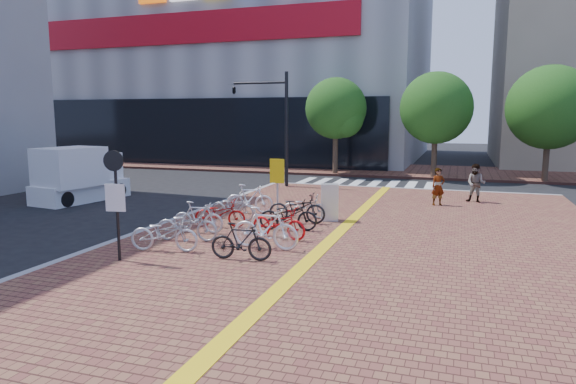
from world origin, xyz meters
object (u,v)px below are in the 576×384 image
(bike_0, at_px, (164,233))
(bike_9, at_px, (288,215))
(pedestrian_a, at_px, (438,187))
(yellow_sign, at_px, (277,176))
(bike_8, at_px, (279,223))
(traffic_light_pole, at_px, (262,108))
(bike_11, at_px, (305,206))
(bike_7, at_px, (265,228))
(bike_4, at_px, (232,207))
(bike_5, at_px, (249,199))
(utility_box, at_px, (330,202))
(notice_sign, at_px, (115,192))
(pedestrian_b, at_px, (476,183))
(box_truck, at_px, (79,175))
(bike_10, at_px, (297,208))
(bike_6, at_px, (241,241))
(bike_3, at_px, (220,214))
(bike_2, at_px, (198,217))
(bike_1, at_px, (187,224))

(bike_0, distance_m, bike_9, 4.19)
(pedestrian_a, xyz_separation_m, yellow_sign, (-5.54, -3.86, 0.66))
(bike_8, xyz_separation_m, traffic_light_pole, (-4.79, 10.86, 3.53))
(bike_11, bearing_deg, bike_8, 174.75)
(bike_7, height_order, traffic_light_pole, traffic_light_pole)
(bike_4, xyz_separation_m, pedestrian_a, (6.68, 5.32, 0.30))
(bike_5, relative_size, utility_box, 1.41)
(bike_5, relative_size, bike_11, 1.13)
(notice_sign, bearing_deg, bike_11, 66.66)
(pedestrian_b, height_order, box_truck, box_truck)
(bike_7, xyz_separation_m, notice_sign, (-3.09, -2.23, 1.17))
(bike_10, xyz_separation_m, traffic_light_pole, (-4.63, 8.57, 3.48))
(bike_7, xyz_separation_m, bike_8, (-0.07, 1.28, -0.11))
(bike_10, height_order, pedestrian_b, pedestrian_b)
(bike_6, height_order, traffic_light_pole, traffic_light_pole)
(bike_4, bearing_deg, bike_8, -123.49)
(bike_5, height_order, traffic_light_pole, traffic_light_pole)
(utility_box, bearing_deg, notice_sign, -120.19)
(pedestrian_a, bearing_deg, bike_3, -162.12)
(bike_2, xyz_separation_m, bike_9, (2.52, 1.27, -0.01))
(bike_8, distance_m, bike_9, 1.13)
(pedestrian_a, bearing_deg, bike_1, -154.89)
(bike_6, bearing_deg, bike_10, -5.30)
(bike_6, bearing_deg, bike_2, 40.85)
(bike_1, xyz_separation_m, notice_sign, (-0.60, -2.37, 1.26))
(bike_9, bearing_deg, bike_10, -5.85)
(yellow_sign, bearing_deg, notice_sign, -103.45)
(bike_3, xyz_separation_m, utility_box, (3.13, 2.17, 0.20))
(utility_box, bearing_deg, bike_5, 173.58)
(pedestrian_a, height_order, notice_sign, notice_sign)
(bike_0, bearing_deg, bike_3, -12.52)
(bike_3, distance_m, notice_sign, 4.61)
(bike_5, distance_m, bike_6, 6.28)
(bike_9, bearing_deg, bike_1, 125.02)
(bike_2, relative_size, bike_4, 0.95)
(bike_0, distance_m, notice_sign, 1.81)
(bike_8, height_order, bike_11, bike_8)
(bike_8, relative_size, bike_10, 0.91)
(bike_3, xyz_separation_m, notice_sign, (-0.67, -4.37, 1.30))
(bike_4, xyz_separation_m, yellow_sign, (1.14, 1.45, 0.96))
(bike_4, bearing_deg, pedestrian_a, -44.69)
(bike_4, bearing_deg, bike_3, -167.33)
(bike_9, distance_m, notice_sign, 5.64)
(bike_0, xyz_separation_m, traffic_light_pole, (-2.37, 13.22, 3.51))
(bike_3, height_order, pedestrian_a, pedestrian_a)
(bike_3, distance_m, box_truck, 9.33)
(bike_9, xyz_separation_m, yellow_sign, (-1.24, 2.42, 0.93))
(bike_1, xyz_separation_m, bike_8, (2.42, 1.15, -0.01))
(bike_0, relative_size, notice_sign, 0.67)
(bike_0, xyz_separation_m, bike_11, (2.28, 5.51, -0.07))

